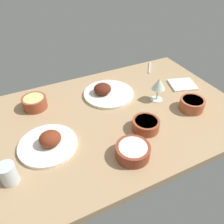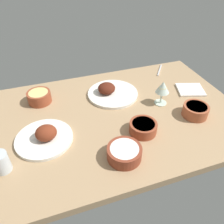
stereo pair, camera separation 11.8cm
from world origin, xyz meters
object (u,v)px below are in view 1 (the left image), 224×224
bowl_cream (133,151)px  plate_center_main (49,143)px  wine_glass (159,85)px  bowl_sauce (146,124)px  folded_napkin (182,85)px  bowl_soup (192,104)px  bowl_potatoes (35,102)px  fork_loose (150,68)px  plate_far_side (107,92)px  water_tumbler (8,174)px

bowl_cream → plate_center_main: bearing=145.3°
wine_glass → plate_center_main: bearing=-172.3°
wine_glass → bowl_sauce: bearing=-136.9°
plate_center_main → folded_napkin: plate_center_main is taller
bowl_soup → bowl_cream: (-45.66, -14.71, -0.25)cm
bowl_potatoes → plate_center_main: bearing=-90.4°
bowl_soup → plate_center_main: bearing=174.9°
bowl_cream → fork_loose: bearing=51.3°
bowl_potatoes → wine_glass: 69.04cm
bowl_sauce → fork_loose: (37.68, 52.86, -2.53)cm
bowl_cream → folded_napkin: bowl_cream is taller
plate_far_side → bowl_cream: plate_far_side is taller
bowl_potatoes → bowl_sauce: bowl_potatoes is taller
bowl_cream → fork_loose: (52.06, 64.89, -2.70)cm
plate_center_main → wine_glass: bearing=7.7°
plate_center_main → wine_glass: wine_glass is taller
plate_far_side → plate_center_main: plate_center_main is taller
bowl_potatoes → water_tumbler: bearing=-112.4°
bowl_soup → water_tumbler: 94.57cm
wine_glass → water_tumbler: size_ratio=1.54×
bowl_cream → water_tumbler: 49.79cm
bowl_sauce → folded_napkin: 49.41cm
bowl_soup → bowl_cream: bowl_soup is taller
bowl_sauce → bowl_cream: (-14.38, -12.03, 0.17)cm
fork_loose → bowl_cream: bearing=-2.1°
bowl_cream → water_tumbler: (-48.77, 9.90, 1.43)cm
plate_center_main → plate_far_side: bearing=32.3°
bowl_cream → bowl_potatoes: bearing=119.8°
plate_far_side → bowl_potatoes: 41.20cm
bowl_sauce → water_tumbler: 63.21cm
folded_napkin → bowl_sauce: bearing=-151.1°
bowl_sauce → wine_glass: wine_glass is taller
bowl_sauce → plate_center_main: bearing=168.2°
bowl_soup → fork_loose: bowl_soup is taller
bowl_soup → bowl_cream: size_ratio=0.88×
plate_far_side → bowl_sauce: plate_far_side is taller
fork_loose → plate_far_side: bearing=-30.8°
plate_far_side → bowl_soup: (35.74, -32.66, 1.43)cm
plate_center_main → bowl_sauce: (45.38, -9.47, 0.75)cm
plate_center_main → bowl_soup: 76.97cm
plate_center_main → water_tumbler: size_ratio=2.93×
bowl_potatoes → water_tumbler: size_ratio=1.45×
bowl_potatoes → bowl_cream: 61.84cm
plate_far_side → wine_glass: wine_glass is taller
bowl_soup → bowl_sauce: (-31.29, -2.68, -0.43)cm
plate_center_main → bowl_soup: bearing=-5.1°
plate_far_side → water_tumbler: (-58.70, -37.47, 2.61)cm
plate_center_main → bowl_soup: plate_center_main is taller
fork_loose → wine_glass: bearing=8.9°
wine_glass → bowl_potatoes: bearing=160.1°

